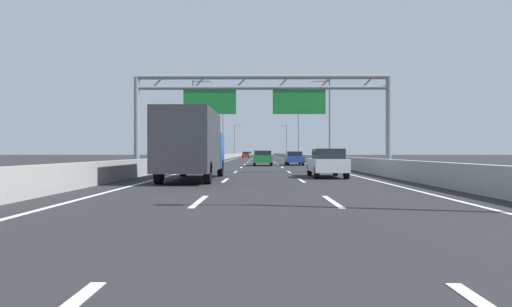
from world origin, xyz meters
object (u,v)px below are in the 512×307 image
Objects in this scene: green_car at (263,158)px; red_car at (246,155)px; streetlamp_right_mid at (328,116)px; white_car at (327,163)px; box_truck at (192,144)px; streetlamp_left_mid at (195,116)px; sign_gantry at (261,98)px; blue_car at (294,158)px; streetlamp_right_far at (297,132)px; streetlamp_right_distant at (286,138)px; streetlamp_left_far at (224,132)px; yellow_car at (249,154)px; streetlamp_left_distant at (235,139)px.

red_car is at bearing 93.30° from green_car.
streetlamp_right_mid reaches higher than white_car.
box_truck is at bearing -158.85° from white_car.
streetlamp_left_mid reaches higher than box_truck.
sign_gantry is 1.75× the size of streetlamp_right_mid.
sign_gantry is at bearing -71.04° from streetlamp_left_mid.
streetlamp_right_mid is at bearing 44.28° from blue_car.
box_truck is at bearing -110.46° from streetlamp_right_mid.
green_car is at bearing -98.96° from streetlamp_right_far.
streetlamp_left_mid is 14.93m from streetlamp_right_mid.
sign_gantry is at bearing 125.04° from white_car.
white_car is at bearing -92.15° from streetlamp_right_distant.
white_car is 7.34m from box_truck.
green_car is (-3.27, -1.83, 0.03)m from blue_car.
streetlamp_left_far is 1.00× the size of streetlamp_right_distant.
streetlamp_left_far is 2.29× the size of yellow_car.
streetlamp_left_distant is 22.32m from red_car.
streetlamp_left_mid and streetlamp_right_distant have the same top height.
box_truck reaches higher than white_car.
streetlamp_right_far reaches higher than white_car.
red_car is at bearing 96.30° from blue_car.
streetlamp_left_distant is (0.00, 81.56, 0.00)m from streetlamp_left_mid.
green_car is at bearing -37.42° from streetlamp_left_mid.
streetlamp_right_distant is at bearing 84.40° from box_truck.
streetlamp_right_far is 2.29× the size of yellow_car.
streetlamp_left_far is (-14.93, 40.78, 0.00)m from streetlamp_right_mid.
streetlamp_right_far is (0.00, 40.78, 0.00)m from streetlamp_right_mid.
streetlamp_left_far is at bearing 103.64° from blue_car.
streetlamp_right_mid is at bearing -90.00° from streetlamp_right_distant.
streetlamp_right_mid is 2.29× the size of green_car.
sign_gantry is 7.37m from white_car.
red_car is at bearing 78.87° from streetlamp_left_far.
streetlamp_right_far is 2.07× the size of red_car.
streetlamp_right_mid and streetlamp_right_distant have the same top height.
streetlamp_left_far and streetlamp_left_distant have the same top height.
streetlamp_right_mid is 82.91m from streetlamp_left_distant.
sign_gantry is 1.75× the size of streetlamp_left_mid.
streetlamp_right_distant reaches higher than sign_gantry.
blue_car is at bearing -82.77° from streetlamp_left_distant.
streetlamp_right_mid reaches higher than box_truck.
box_truck is (4.09, -69.83, -3.67)m from streetlamp_left_far.
streetlamp_left_mid is 1.00× the size of streetlamp_left_far.
red_car is (-11.14, 60.06, -4.66)m from streetlamp_right_mid.
blue_car is 22.45m from white_car.
box_truck is at bearing -98.82° from streetlamp_right_far.
streetlamp_right_mid is 1.00× the size of streetlamp_right_distant.
streetlamp_left_mid is 29.56m from box_truck.
sign_gantry is 3.84× the size of white_car.
streetlamp_right_distant is 87.79m from green_car.
streetlamp_right_distant is at bearing 62.61° from red_car.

